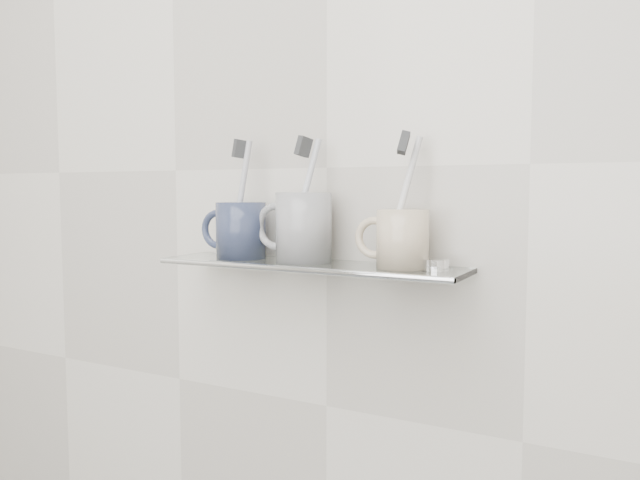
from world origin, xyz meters
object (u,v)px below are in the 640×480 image
Objects in this scene: mug_left at (241,230)px; mug_right at (403,239)px; shelf_glass at (308,265)px; mug_center at (304,227)px.

mug_left reaches higher than mug_right.
shelf_glass is 0.06m from mug_center.
mug_center reaches higher than shelf_glass.
mug_right reaches higher than shelf_glass.
mug_left is 0.85× the size of mug_center.
mug_right is at bearing 1.85° from shelf_glass.
mug_left is 0.12m from mug_center.
shelf_glass is 0.14m from mug_left.
mug_center is (0.12, 0.00, 0.01)m from mug_left.
shelf_glass is 5.84× the size of mug_right.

